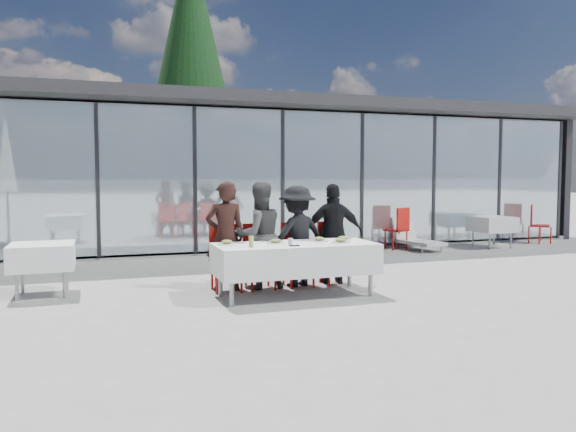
{
  "coord_description": "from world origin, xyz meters",
  "views": [
    {
      "loc": [
        -2.89,
        -7.8,
        1.68
      ],
      "look_at": [
        0.19,
        1.2,
        1.02
      ],
      "focal_mm": 35.0,
      "sensor_mm": 36.0,
      "label": 1
    }
  ],
  "objects_px": {
    "diner_b": "(259,235)",
    "spare_chair_b": "(399,226)",
    "juice_bottle": "(251,242)",
    "plate_d": "(343,239)",
    "plate_c": "(319,240)",
    "spare_table_left": "(42,257)",
    "dining_table": "(295,258)",
    "diner_c": "(297,236)",
    "plate_b": "(276,242)",
    "plate_extra": "(341,241)",
    "lounger": "(414,238)",
    "diner_chair_d": "(333,249)",
    "spare_table_right": "(492,224)",
    "diner_d": "(334,234)",
    "diner_a": "(225,236)",
    "diner_chair_a": "(225,254)",
    "spare_chair_a": "(536,222)",
    "conifer_tree": "(191,59)",
    "diner_chair_b": "(259,253)",
    "plate_a": "(227,243)",
    "diner_chair_c": "(296,251)",
    "folded_eyeglasses": "(294,246)"
  },
  "relations": [
    {
      "from": "diner_chair_b",
      "to": "diner_chair_d",
      "type": "xyz_separation_m",
      "value": [
        1.22,
        0.0,
        0.0
      ]
    },
    {
      "from": "conifer_tree",
      "to": "diner_chair_c",
      "type": "bearing_deg",
      "value": -92.12
    },
    {
      "from": "lounger",
      "to": "conifer_tree",
      "type": "height_order",
      "value": "conifer_tree"
    },
    {
      "from": "plate_a",
      "to": "folded_eyeglasses",
      "type": "distance_m",
      "value": 0.95
    },
    {
      "from": "juice_bottle",
      "to": "conifer_tree",
      "type": "bearing_deg",
      "value": 83.92
    },
    {
      "from": "folded_eyeglasses",
      "to": "plate_c",
      "type": "bearing_deg",
      "value": 38.09
    },
    {
      "from": "dining_table",
      "to": "diner_c",
      "type": "relative_size",
      "value": 1.46
    },
    {
      "from": "diner_b",
      "to": "diner_chair_b",
      "type": "bearing_deg",
      "value": -95.77
    },
    {
      "from": "dining_table",
      "to": "spare_chair_a",
      "type": "relative_size",
      "value": 2.32
    },
    {
      "from": "plate_extra",
      "to": "juice_bottle",
      "type": "bearing_deg",
      "value": -177.63
    },
    {
      "from": "plate_b",
      "to": "diner_chair_a",
      "type": "bearing_deg",
      "value": 131.39
    },
    {
      "from": "diner_chair_a",
      "to": "diner_b",
      "type": "xyz_separation_m",
      "value": [
        0.52,
        -0.03,
        0.26
      ]
    },
    {
      "from": "diner_c",
      "to": "folded_eyeglasses",
      "type": "bearing_deg",
      "value": 54.3
    },
    {
      "from": "diner_chair_d",
      "to": "spare_table_left",
      "type": "height_order",
      "value": "diner_chair_d"
    },
    {
      "from": "plate_a",
      "to": "diner_b",
      "type": "bearing_deg",
      "value": 41.22
    },
    {
      "from": "diner_c",
      "to": "plate_d",
      "type": "distance_m",
      "value": 0.78
    },
    {
      "from": "diner_c",
      "to": "diner_d",
      "type": "height_order",
      "value": "diner_d"
    },
    {
      "from": "diner_b",
      "to": "plate_extra",
      "type": "distance_m",
      "value": 1.29
    },
    {
      "from": "diner_d",
      "to": "folded_eyeglasses",
      "type": "distance_m",
      "value": 1.43
    },
    {
      "from": "diner_b",
      "to": "plate_c",
      "type": "xyz_separation_m",
      "value": [
        0.74,
        -0.6,
        -0.03
      ]
    },
    {
      "from": "conifer_tree",
      "to": "diner_a",
      "type": "bearing_deg",
      "value": -97.15
    },
    {
      "from": "spare_table_left",
      "to": "plate_c",
      "type": "bearing_deg",
      "value": -16.19
    },
    {
      "from": "spare_table_right",
      "to": "diner_d",
      "type": "bearing_deg",
      "value": -151.52
    },
    {
      "from": "diner_chair_a",
      "to": "plate_d",
      "type": "distance_m",
      "value": 1.76
    },
    {
      "from": "diner_chair_b",
      "to": "diner_chair_c",
      "type": "relative_size",
      "value": 1.0
    },
    {
      "from": "plate_c",
      "to": "diner_a",
      "type": "bearing_deg",
      "value": 154.6
    },
    {
      "from": "lounger",
      "to": "diner_chair_a",
      "type": "bearing_deg",
      "value": -148.1
    },
    {
      "from": "diner_chair_a",
      "to": "spare_table_right",
      "type": "xyz_separation_m",
      "value": [
        7.11,
        2.88,
        0.02
      ]
    },
    {
      "from": "plate_b",
      "to": "plate_c",
      "type": "bearing_deg",
      "value": 3.12
    },
    {
      "from": "diner_b",
      "to": "spare_chair_b",
      "type": "distance_m",
      "value": 5.43
    },
    {
      "from": "diner_a",
      "to": "plate_d",
      "type": "xyz_separation_m",
      "value": [
        1.63,
        -0.6,
        -0.03
      ]
    },
    {
      "from": "lounger",
      "to": "diner_c",
      "type": "bearing_deg",
      "value": -141.29
    },
    {
      "from": "juice_bottle",
      "to": "plate_d",
      "type": "bearing_deg",
      "value": 12.63
    },
    {
      "from": "spare_table_left",
      "to": "lounger",
      "type": "distance_m",
      "value": 8.23
    },
    {
      "from": "dining_table",
      "to": "spare_chair_b",
      "type": "bearing_deg",
      "value": 45.22
    },
    {
      "from": "diner_b",
      "to": "diner_chair_d",
      "type": "height_order",
      "value": "diner_b"
    },
    {
      "from": "plate_c",
      "to": "spare_table_left",
      "type": "relative_size",
      "value": 0.3
    },
    {
      "from": "plate_a",
      "to": "lounger",
      "type": "bearing_deg",
      "value": 35.69
    },
    {
      "from": "spare_table_right",
      "to": "spare_table_left",
      "type": "bearing_deg",
      "value": -165.99
    },
    {
      "from": "diner_b",
      "to": "diner_chair_d",
      "type": "xyz_separation_m",
      "value": [
        1.22,
        0.03,
        -0.26
      ]
    },
    {
      "from": "plate_d",
      "to": "conifer_tree",
      "type": "height_order",
      "value": "conifer_tree"
    },
    {
      "from": "dining_table",
      "to": "diner_chair_c",
      "type": "relative_size",
      "value": 2.32
    },
    {
      "from": "diner_chair_c",
      "to": "plate_d",
      "type": "relative_size",
      "value": 3.78
    },
    {
      "from": "plate_d",
      "to": "diner_b",
      "type": "bearing_deg",
      "value": 151.83
    },
    {
      "from": "lounger",
      "to": "diner_chair_d",
      "type": "bearing_deg",
      "value": -136.91
    },
    {
      "from": "plate_extra",
      "to": "spare_chair_b",
      "type": "xyz_separation_m",
      "value": [
        3.36,
        4.17,
        -0.24
      ]
    },
    {
      "from": "spare_table_right",
      "to": "diner_a",
      "type": "bearing_deg",
      "value": -157.73
    },
    {
      "from": "plate_c",
      "to": "spare_table_right",
      "type": "bearing_deg",
      "value": 30.91
    },
    {
      "from": "diner_c",
      "to": "conifer_tree",
      "type": "bearing_deg",
      "value": -106.11
    },
    {
      "from": "diner_c",
      "to": "diner_d",
      "type": "distance_m",
      "value": 0.62
    }
  ]
}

